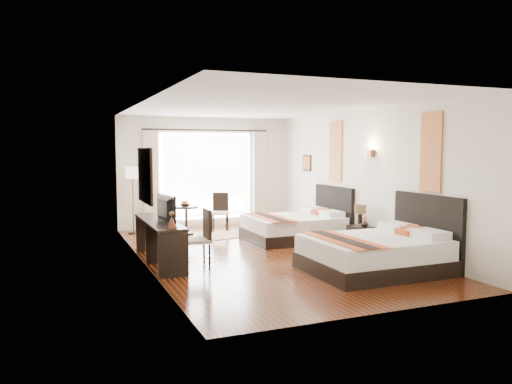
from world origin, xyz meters
name	(u,v)px	position (x,y,z in m)	size (l,w,h in m)	color
floor	(263,254)	(0.00, 0.00, -0.01)	(4.50, 7.50, 0.01)	#341109
ceiling	(263,107)	(0.00, 0.00, 2.79)	(4.50, 7.50, 0.02)	white
wall_headboard	(363,178)	(2.25, 0.00, 1.40)	(0.01, 7.50, 2.80)	silver
wall_desk	(143,184)	(-2.25, 0.00, 1.40)	(0.01, 7.50, 2.80)	silver
wall_window	(206,172)	(0.00, 3.75, 1.40)	(4.50, 0.01, 2.80)	silver
wall_entry	(385,199)	(0.00, -3.75, 1.40)	(4.50, 0.01, 2.80)	silver
window_glass	(206,176)	(0.00, 3.73, 1.30)	(2.40, 0.02, 2.20)	white
sheer_curtain	(207,176)	(0.00, 3.67, 1.30)	(2.30, 0.02, 2.10)	white
drape_left	(151,178)	(-1.45, 3.63, 1.28)	(0.35, 0.14, 2.35)	#C0AB95
drape_right	(259,176)	(1.45, 3.63, 1.28)	(0.35, 0.14, 2.35)	#C0AB95
art_panel_near	(431,152)	(2.23, -2.00, 1.95)	(0.03, 0.50, 1.35)	maroon
art_panel_far	(336,151)	(2.23, 1.05, 1.95)	(0.03, 0.50, 1.35)	maroon
wall_sconce	(371,153)	(2.19, -0.34, 1.92)	(0.10, 0.14, 0.14)	#4E2A1B
mirror_frame	(145,175)	(-2.22, -0.03, 1.55)	(0.04, 1.25, 0.95)	black
mirror_glass	(146,175)	(-2.19, -0.03, 1.55)	(0.01, 1.12, 0.82)	white
bed_near	(379,252)	(1.21, -2.00, 0.32)	(2.19, 1.71, 1.24)	black
bed_far	(297,226)	(1.27, 1.05, 0.30)	(2.06, 1.61, 1.16)	black
nightstand	(361,237)	(2.00, -0.34, 0.23)	(0.39, 0.48, 0.47)	black
table_lamp	(360,211)	(2.02, -0.26, 0.76)	(0.24, 0.24, 0.38)	black
vase	(365,222)	(1.98, -0.49, 0.57)	(0.14, 0.14, 0.15)	black
console_desk	(159,242)	(-1.99, -0.03, 0.38)	(0.50, 2.20, 0.76)	black
television	(162,208)	(-1.97, -0.19, 0.99)	(0.81, 0.11, 0.46)	black
bronze_figurine	(172,221)	(-1.99, -1.03, 0.88)	(0.16, 0.16, 0.24)	#4E2A1B
desk_chair	(197,250)	(-1.47, -0.59, 0.30)	(0.48, 0.48, 0.99)	tan
floor_lamp	(133,177)	(-1.94, 3.25, 1.33)	(0.32, 0.32, 1.58)	black
side_table	(186,220)	(-0.80, 2.71, 0.33)	(0.57, 0.57, 0.66)	black
fruit_bowl	(185,205)	(-0.82, 2.75, 0.69)	(0.23, 0.23, 0.06)	#473619
window_chair	(220,218)	(0.14, 3.04, 0.28)	(0.56, 0.56, 0.91)	tan
jute_rug	(231,234)	(0.14, 2.21, 0.01)	(1.37, 0.93, 0.01)	#9E825F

